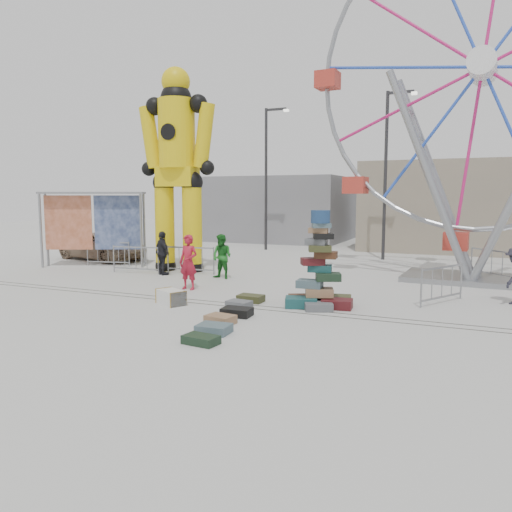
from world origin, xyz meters
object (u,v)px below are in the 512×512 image
at_px(lamp_post_right, 388,167).
at_px(barricade_wheel_front, 442,284).
at_px(suitcase_tower, 319,280).
at_px(barricade_dummy_a, 108,254).
at_px(banner_scaffold, 93,211).
at_px(parked_suv, 103,246).
at_px(pedestrian_black, 162,253).
at_px(steamer_trunk, 171,297).
at_px(barricade_wheel_back, 492,264).
at_px(crash_test_dummy, 177,162).
at_px(barricade_dummy_c, 191,260).
at_px(barricade_dummy_b, 136,260).
at_px(lamp_post_left, 268,172).
at_px(ferris_wheel, 481,96).
at_px(pedestrian_green, 222,257).
at_px(pedestrian_red, 188,262).

relative_size(lamp_post_right, barricade_wheel_front, 4.00).
height_order(suitcase_tower, barricade_dummy_a, suitcase_tower).
height_order(banner_scaffold, barricade_wheel_front, banner_scaffold).
bearing_deg(parked_suv, pedestrian_black, -106.62).
distance_m(steamer_trunk, barricade_wheel_back, 12.20).
height_order(suitcase_tower, barricade_wheel_front, suitcase_tower).
bearing_deg(crash_test_dummy, barricade_dummy_a, 174.98).
bearing_deg(crash_test_dummy, barricade_dummy_c, -36.97).
height_order(barricade_dummy_b, barricade_dummy_c, same).
bearing_deg(pedestrian_black, barricade_dummy_b, 31.02).
height_order(suitcase_tower, barricade_dummy_b, suitcase_tower).
relative_size(lamp_post_left, parked_suv, 1.69).
bearing_deg(ferris_wheel, barricade_dummy_c, -162.88).
xyz_separation_m(barricade_dummy_a, parked_suv, (-1.73, 1.75, 0.11)).
height_order(barricade_dummy_a, pedestrian_green, pedestrian_green).
distance_m(lamp_post_right, barricade_dummy_b, 12.57).
bearing_deg(pedestrian_black, barricade_dummy_a, 11.94).
bearing_deg(banner_scaffold, lamp_post_right, 8.71).
height_order(crash_test_dummy, barricade_wheel_back, crash_test_dummy).
distance_m(lamp_post_left, banner_scaffold, 10.66).
relative_size(crash_test_dummy, barricade_dummy_c, 4.22).
xyz_separation_m(banner_scaffold, barricade_wheel_front, (14.48, -2.09, -1.90)).
height_order(lamp_post_left, crash_test_dummy, crash_test_dummy).
distance_m(barricade_dummy_a, barricade_dummy_b, 2.69).
xyz_separation_m(barricade_wheel_back, pedestrian_red, (-9.30, -6.47, 0.36)).
relative_size(crash_test_dummy, pedestrian_black, 4.91).
bearing_deg(pedestrian_black, pedestrian_green, -147.21).
relative_size(lamp_post_right, pedestrian_red, 4.39).
distance_m(banner_scaffold, parked_suv, 3.04).
xyz_separation_m(banner_scaffold, steamer_trunk, (7.39, -5.31, -2.25)).
bearing_deg(barricade_dummy_a, suitcase_tower, -33.03).
relative_size(crash_test_dummy, steamer_trunk, 9.56).
distance_m(barricade_wheel_back, pedestrian_green, 10.14).
distance_m(banner_scaffold, steamer_trunk, 9.37).
distance_m(suitcase_tower, barricade_dummy_b, 8.99).
relative_size(barricade_dummy_c, pedestrian_green, 1.20).
xyz_separation_m(lamp_post_left, suitcase_tower, (6.96, -13.37, -3.73)).
relative_size(ferris_wheel, pedestrian_red, 7.31).
relative_size(steamer_trunk, parked_suv, 0.19).
xyz_separation_m(suitcase_tower, parked_suv, (-12.60, 5.97, -0.09)).
relative_size(lamp_post_right, barricade_dummy_a, 4.00).
height_order(lamp_post_right, barricade_wheel_back, lamp_post_right).
relative_size(steamer_trunk, barricade_wheel_front, 0.44).
bearing_deg(parked_suv, barricade_dummy_a, -123.29).
xyz_separation_m(lamp_post_right, pedestrian_green, (-4.70, -8.23, -3.65)).
height_order(barricade_dummy_b, barricade_wheel_back, same).
distance_m(pedestrian_green, parked_suv, 8.43).
bearing_deg(barricade_dummy_a, lamp_post_right, 21.40).
bearing_deg(steamer_trunk, pedestrian_green, 126.60).
distance_m(lamp_post_right, barricade_wheel_back, 7.30).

